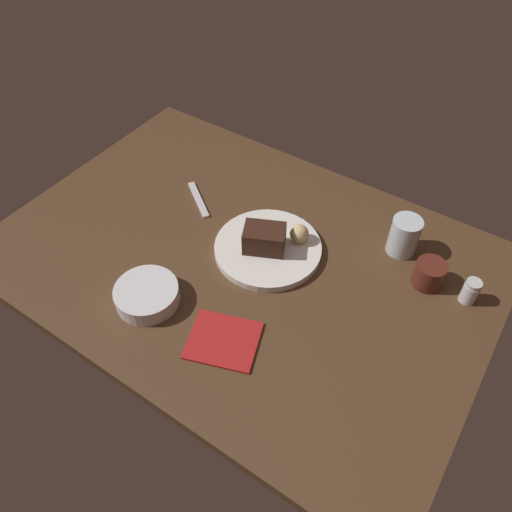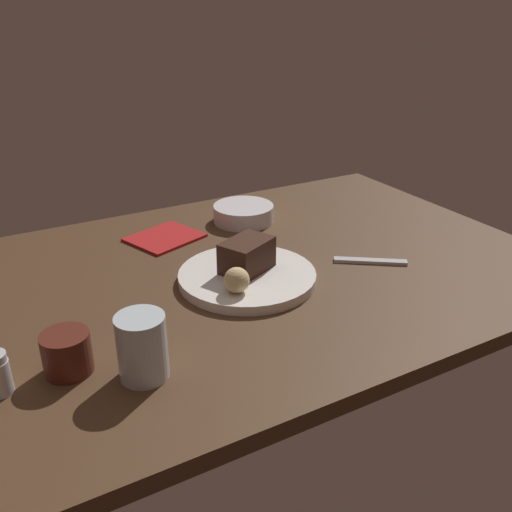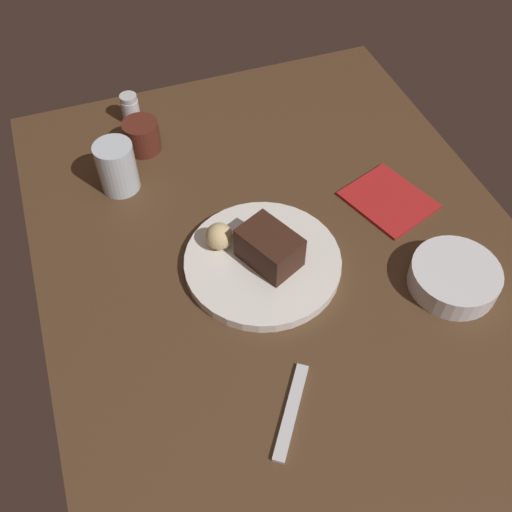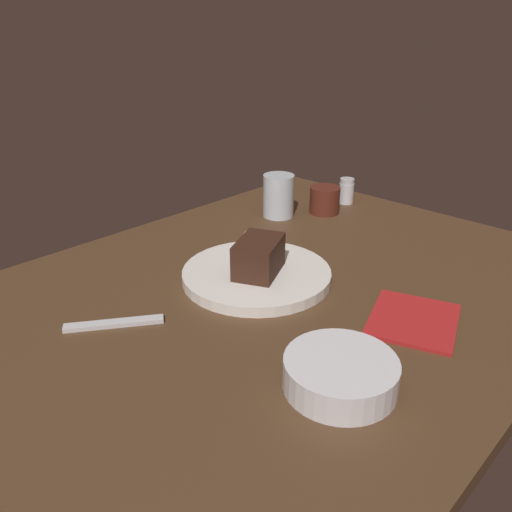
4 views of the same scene
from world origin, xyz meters
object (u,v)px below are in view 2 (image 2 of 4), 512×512
chocolate_cake_slice (247,255)px  dessert_spoon (370,261)px  bread_roll (237,280)px  folded_napkin (165,238)px  dessert_plate (247,277)px  side_bowl (243,213)px  water_glass (142,347)px  coffee_cup (67,353)px

chocolate_cake_slice → dessert_spoon: chocolate_cake_slice is taller
bread_roll → folded_napkin: bearing=-88.1°
chocolate_cake_slice → bread_roll: bearing=49.8°
dessert_spoon → folded_napkin: size_ratio=1.01×
dessert_plate → side_bowl: side_bowl is taller
bread_roll → side_bowl: (-19.68, -34.19, -2.19)cm
folded_napkin → bread_roll: bearing=91.9°
water_glass → dessert_spoon: 55.41cm
coffee_cup → folded_napkin: 50.03cm
chocolate_cake_slice → coffee_cup: bearing=19.7°
water_glass → folded_napkin: size_ratio=0.67×
bread_roll → water_glass: (21.95, 12.94, 0.71)cm
water_glass → dessert_spoon: water_glass is taller
dessert_plate → folded_napkin: 28.25cm
coffee_cup → folded_napkin: (-30.16, -39.81, -2.87)cm
chocolate_cake_slice → side_bowl: (-13.87, -27.32, -2.95)cm
chocolate_cake_slice → folded_napkin: 27.84cm
water_glass → coffee_cup: water_glass is taller
dessert_spoon → chocolate_cake_slice: bearing=21.9°
bread_roll → coffee_cup: (31.29, 6.40, -1.08)cm
bread_roll → chocolate_cake_slice: bearing=-130.2°
dessert_plate → coffee_cup: 38.71cm
dessert_plate → bread_roll: 8.62cm
chocolate_cake_slice → bread_roll: chocolate_cake_slice is taller
dessert_plate → chocolate_cake_slice: chocolate_cake_slice is taller
folded_napkin → side_bowl: bearing=-177.9°
bread_roll → coffee_cup: bread_roll is taller
bread_roll → dessert_spoon: size_ratio=0.31×
coffee_cup → dessert_spoon: size_ratio=0.48×
dessert_plate → coffee_cup: coffee_cup is taller
coffee_cup → folded_napkin: bearing=-127.1°
dessert_plate → chocolate_cake_slice: (-0.48, -0.95, 4.06)cm
chocolate_cake_slice → dessert_plate: bearing=63.3°
chocolate_cake_slice → side_bowl: 30.78cm
side_bowl → dessert_spoon: (-11.89, 33.56, -1.72)cm
chocolate_cake_slice → water_glass: water_glass is taller
dessert_plate → water_glass: size_ratio=2.69×
water_glass → side_bowl: size_ratio=0.68×
dessert_plate → folded_napkin: size_ratio=1.80×
water_glass → side_bowl: (-41.63, -47.13, -2.90)cm
water_glass → dessert_plate: bearing=-145.4°
chocolate_cake_slice → dessert_spoon: 26.91cm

